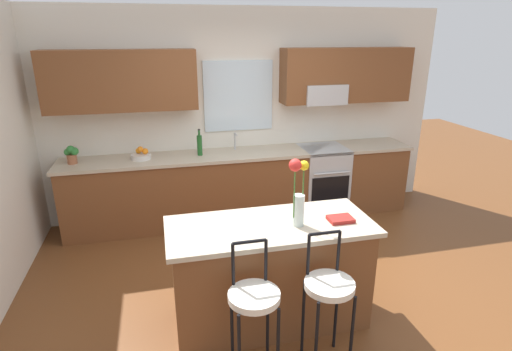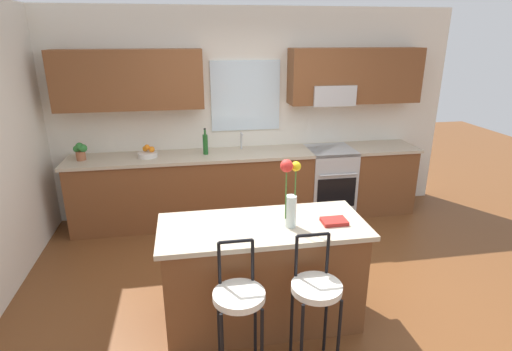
{
  "view_description": "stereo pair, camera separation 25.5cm",
  "coord_description": "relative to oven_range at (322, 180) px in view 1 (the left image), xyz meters",
  "views": [
    {
      "loc": [
        -1.04,
        -3.27,
        2.37
      ],
      "look_at": [
        -0.11,
        0.55,
        1.0
      ],
      "focal_mm": 28.62,
      "sensor_mm": 36.0,
      "label": 1
    },
    {
      "loc": [
        -0.79,
        -3.32,
        2.37
      ],
      "look_at": [
        -0.11,
        0.55,
        1.0
      ],
      "focal_mm": 28.62,
      "sensor_mm": 36.0,
      "label": 2
    }
  ],
  "objects": [
    {
      "name": "bar_stool_near",
      "position": [
        -1.6,
        -2.66,
        0.18
      ],
      "size": [
        0.36,
        0.36,
        1.04
      ],
      "color": "black",
      "rests_on": "ground"
    },
    {
      "name": "cookbook",
      "position": [
        -0.75,
        -2.16,
        0.48
      ],
      "size": [
        0.2,
        0.15,
        0.03
      ],
      "primitive_type": "cube",
      "color": "maroon",
      "rests_on": "kitchen_island"
    },
    {
      "name": "potted_plant_small",
      "position": [
        -3.16,
        0.02,
        0.58
      ],
      "size": [
        0.17,
        0.11,
        0.22
      ],
      "color": "#9E5B3D",
      "rests_on": "counter_run"
    },
    {
      "name": "bottle_olive_oil",
      "position": [
        -1.66,
        0.02,
        0.6
      ],
      "size": [
        0.06,
        0.06,
        0.34
      ],
      "color": "#1E5923",
      "rests_on": "counter_run"
    },
    {
      "name": "ground_plane",
      "position": [
        -1.1,
        -1.68,
        -0.46
      ],
      "size": [
        14.0,
        14.0,
        0.0
      ],
      "primitive_type": "plane",
      "color": "brown"
    },
    {
      "name": "oven_range",
      "position": [
        0.0,
        0.0,
        0.0
      ],
      "size": [
        0.6,
        0.64,
        0.92
      ],
      "color": "#B7BABC",
      "rests_on": "ground"
    },
    {
      "name": "flower_vase",
      "position": [
        -1.12,
        -2.16,
        0.74
      ],
      "size": [
        0.17,
        0.11,
        0.56
      ],
      "color": "silver",
      "rests_on": "kitchen_island"
    },
    {
      "name": "fruit_bowl_oranges",
      "position": [
        -2.38,
        0.03,
        0.51
      ],
      "size": [
        0.24,
        0.24,
        0.16
      ],
      "color": "silver",
      "rests_on": "counter_run"
    },
    {
      "name": "back_wall_assembly",
      "position": [
        -1.08,
        0.31,
        1.05
      ],
      "size": [
        5.6,
        0.5,
        2.7
      ],
      "color": "silver",
      "rests_on": "ground"
    },
    {
      "name": "kitchen_island",
      "position": [
        -1.32,
        -2.09,
        0.0
      ],
      "size": [
        1.68,
        0.72,
        0.92
      ],
      "color": "brown",
      "rests_on": "ground"
    },
    {
      "name": "sink_faucet",
      "position": [
        -1.18,
        0.17,
        0.6
      ],
      "size": [
        0.02,
        0.13,
        0.23
      ],
      "color": "#B7BABC",
      "rests_on": "counter_run"
    },
    {
      "name": "bar_stool_middle",
      "position": [
        -1.05,
        -2.66,
        0.18
      ],
      "size": [
        0.36,
        0.36,
        1.04
      ],
      "color": "black",
      "rests_on": "ground"
    },
    {
      "name": "counter_run",
      "position": [
        -1.1,
        0.02,
        0.01
      ],
      "size": [
        4.56,
        0.64,
        0.92
      ],
      "color": "brown",
      "rests_on": "ground"
    }
  ]
}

